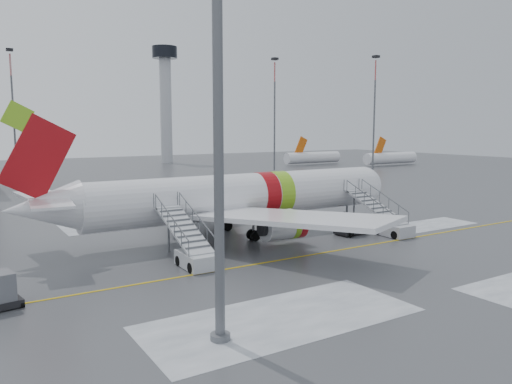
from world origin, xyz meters
TOP-DOWN VIEW (x-y plane):
  - ground at (0.00, 0.00)m, footprint 260.00×260.00m
  - airliner at (1.35, 7.74)m, footprint 35.03×32.97m
  - airstair_fwd at (13.08, 1.20)m, footprint 2.05×7.70m
  - airstair_aft at (-5.66, 1.20)m, footprint 2.05×7.70m
  - pushback_tug at (10.25, 2.82)m, footprint 3.10×2.42m
  - light_mast_near at (-9.74, -10.64)m, footprint 1.20×1.20m
  - control_tower at (30.00, 95.00)m, footprint 6.40×6.40m
  - light_mast_far_ne at (42.00, 62.00)m, footprint 1.20×1.20m
  - light_mast_far_n at (-8.00, 78.00)m, footprint 1.20×1.20m
  - light_mast_far_e at (58.00, 48.00)m, footprint 1.20×1.20m
  - distant_aircraft at (62.50, 64.00)m, footprint 35.00×18.00m

SIDE VIEW (x-z plane):
  - ground at x=0.00m, z-range 0.00..0.00m
  - distant_aircraft at x=62.50m, z-range -4.00..4.00m
  - pushback_tug at x=10.25m, z-range -0.10..1.60m
  - airstair_fwd at x=13.08m, z-range -0.68..2.81m
  - airstair_aft at x=-5.66m, z-range -0.68..2.81m
  - airliner at x=1.35m, z-range -2.17..9.01m
  - light_mast_near at x=-9.74m, z-range 0.44..26.00m
  - light_mast_far_ne at x=42.00m, z-range 1.71..25.96m
  - light_mast_far_n at x=-8.00m, z-range 1.71..25.96m
  - light_mast_far_e at x=58.00m, z-range 1.71..25.96m
  - control_tower at x=30.00m, z-range 3.75..33.75m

